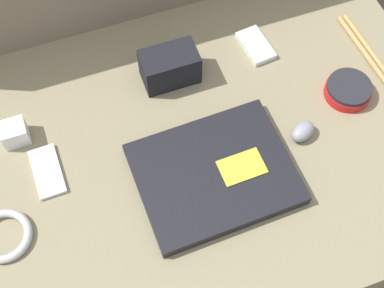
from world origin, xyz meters
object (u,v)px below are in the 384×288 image
at_px(camera_pouch, 170,67).
at_px(charger_brick, 15,133).
at_px(laptop, 214,174).
at_px(speaker_puck, 348,90).
at_px(computer_mouse, 303,131).
at_px(phone_black, 47,172).
at_px(phone_silver, 256,46).

height_order(camera_pouch, charger_brick, camera_pouch).
relative_size(laptop, speaker_puck, 3.10).
height_order(computer_mouse, phone_black, computer_mouse).
relative_size(phone_silver, camera_pouch, 0.85).
distance_m(laptop, phone_black, 0.34).
height_order(phone_silver, camera_pouch, camera_pouch).
distance_m(computer_mouse, camera_pouch, 0.32).
bearing_deg(phone_black, laptop, -22.30).
distance_m(phone_silver, camera_pouch, 0.22).
bearing_deg(laptop, phone_black, 157.19).
xyz_separation_m(phone_silver, phone_black, (-0.53, -0.15, -0.00)).
relative_size(speaker_puck, charger_brick, 1.90).
bearing_deg(camera_pouch, phone_black, -155.87).
bearing_deg(camera_pouch, phone_silver, 3.71).
bearing_deg(speaker_puck, computer_mouse, -156.15).
height_order(speaker_puck, charger_brick, charger_brick).
relative_size(phone_silver, phone_black, 0.91).
distance_m(computer_mouse, charger_brick, 0.60).
distance_m(speaker_puck, phone_silver, 0.24).
bearing_deg(phone_silver, computer_mouse, -96.30).
distance_m(phone_black, charger_brick, 0.11).
relative_size(speaker_puck, camera_pouch, 0.82).
bearing_deg(phone_black, computer_mouse, -11.40).
xyz_separation_m(speaker_puck, phone_silver, (-0.14, 0.19, -0.01)).
height_order(laptop, computer_mouse, computer_mouse).
xyz_separation_m(laptop, speaker_puck, (0.35, 0.09, 0.00)).
height_order(speaker_puck, phone_black, speaker_puck).
xyz_separation_m(phone_silver, camera_pouch, (-0.22, -0.01, 0.03)).
bearing_deg(speaker_puck, phone_silver, 126.34).
bearing_deg(laptop, speaker_puck, 12.84).
relative_size(speaker_puck, phone_silver, 0.96).
height_order(laptop, phone_silver, laptop).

